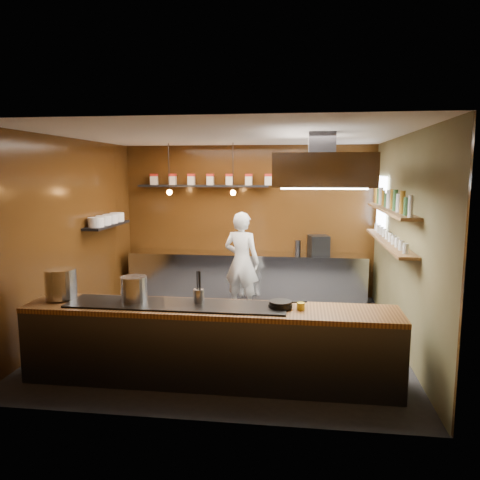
% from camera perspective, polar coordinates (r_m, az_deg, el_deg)
% --- Properties ---
extents(floor, '(5.00, 5.00, 0.00)m').
position_cam_1_polar(floor, '(7.32, -1.19, -11.51)').
color(floor, black).
rests_on(floor, ground).
extents(back_wall, '(5.00, 0.00, 5.00)m').
position_cam_1_polar(back_wall, '(9.41, 1.06, 2.34)').
color(back_wall, '#311B09').
rests_on(back_wall, ground).
extents(left_wall, '(0.00, 5.00, 5.00)m').
position_cam_1_polar(left_wall, '(7.73, -19.88, 0.53)').
color(left_wall, '#311B09').
rests_on(left_wall, ground).
extents(right_wall, '(0.00, 5.00, 5.00)m').
position_cam_1_polar(right_wall, '(7.03, 19.36, -0.18)').
color(right_wall, brown).
rests_on(right_wall, ground).
extents(ceiling, '(5.00, 5.00, 0.00)m').
position_cam_1_polar(ceiling, '(6.90, -1.27, 12.63)').
color(ceiling, silver).
rests_on(ceiling, back_wall).
extents(window_pane, '(0.00, 1.00, 1.00)m').
position_cam_1_polar(window_pane, '(8.64, 16.87, 4.11)').
color(window_pane, white).
rests_on(window_pane, right_wall).
extents(prep_counter, '(4.60, 0.65, 0.90)m').
position_cam_1_polar(prep_counter, '(9.26, 0.82, -4.35)').
color(prep_counter, silver).
rests_on(prep_counter, floor).
extents(pass_counter, '(4.40, 0.72, 0.94)m').
position_cam_1_polar(pass_counter, '(5.68, -3.72, -12.51)').
color(pass_counter, '#38383D').
rests_on(pass_counter, floor).
extents(tin_shelf, '(2.60, 0.26, 0.04)m').
position_cam_1_polar(tin_shelf, '(9.37, -4.54, 6.58)').
color(tin_shelf, black).
rests_on(tin_shelf, back_wall).
extents(plate_shelf, '(0.30, 1.40, 0.04)m').
position_cam_1_polar(plate_shelf, '(8.55, -15.89, 1.76)').
color(plate_shelf, black).
rests_on(plate_shelf, left_wall).
extents(bottle_shelf_upper, '(0.26, 2.80, 0.04)m').
position_cam_1_polar(bottle_shelf_upper, '(7.24, 17.80, 3.48)').
color(bottle_shelf_upper, brown).
rests_on(bottle_shelf_upper, right_wall).
extents(bottle_shelf_lower, '(0.26, 2.80, 0.04)m').
position_cam_1_polar(bottle_shelf_lower, '(7.29, 17.64, -0.20)').
color(bottle_shelf_lower, brown).
rests_on(bottle_shelf_lower, right_wall).
extents(extractor_hood, '(1.20, 2.00, 0.72)m').
position_cam_1_polar(extractor_hood, '(6.41, 9.89, 8.41)').
color(extractor_hood, '#38383D').
rests_on(extractor_hood, ceiling).
extents(pendant_left, '(0.10, 0.10, 0.95)m').
position_cam_1_polar(pendant_left, '(8.85, -8.61, 6.10)').
color(pendant_left, black).
rests_on(pendant_left, ceiling).
extents(pendant_right, '(0.10, 0.10, 0.95)m').
position_cam_1_polar(pendant_right, '(8.60, -0.86, 6.13)').
color(pendant_right, black).
rests_on(pendant_right, ceiling).
extents(storage_tins, '(2.43, 0.13, 0.22)m').
position_cam_1_polar(storage_tins, '(9.34, -3.64, 7.39)').
color(storage_tins, beige).
rests_on(storage_tins, tin_shelf).
extents(plate_stacks, '(0.26, 1.16, 0.16)m').
position_cam_1_polar(plate_stacks, '(8.54, -15.91, 2.42)').
color(plate_stacks, white).
rests_on(plate_stacks, plate_shelf).
extents(bottles, '(0.06, 2.66, 0.24)m').
position_cam_1_polar(bottles, '(7.23, 17.85, 4.58)').
color(bottles, silver).
rests_on(bottles, bottle_shelf_upper).
extents(wine_glasses, '(0.07, 2.37, 0.13)m').
position_cam_1_polar(wine_glasses, '(7.28, 17.67, 0.46)').
color(wine_glasses, silver).
rests_on(wine_glasses, bottle_shelf_lower).
extents(stockpot_large, '(0.44, 0.44, 0.36)m').
position_cam_1_polar(stockpot_large, '(6.17, -21.00, -4.97)').
color(stockpot_large, '#B7BABF').
rests_on(stockpot_large, pass_counter).
extents(stockpot_small, '(0.40, 0.40, 0.30)m').
position_cam_1_polar(stockpot_small, '(5.80, -12.82, -5.80)').
color(stockpot_small, silver).
rests_on(stockpot_small, pass_counter).
extents(utensil_crock, '(0.15, 0.15, 0.16)m').
position_cam_1_polar(utensil_crock, '(5.62, -5.05, -6.80)').
color(utensil_crock, '#B8BAC0').
rests_on(utensil_crock, pass_counter).
extents(frying_pan, '(0.44, 0.28, 0.07)m').
position_cam_1_polar(frying_pan, '(5.45, 5.00, -7.78)').
color(frying_pan, black).
rests_on(frying_pan, pass_counter).
extents(butter_jar, '(0.12, 0.12, 0.08)m').
position_cam_1_polar(butter_jar, '(5.43, 7.44, -8.01)').
color(butter_jar, yellow).
rests_on(butter_jar, pass_counter).
extents(espresso_machine, '(0.43, 0.42, 0.36)m').
position_cam_1_polar(espresso_machine, '(9.17, 9.57, -0.58)').
color(espresso_machine, black).
rests_on(espresso_machine, prep_counter).
extents(chef, '(0.74, 0.59, 1.79)m').
position_cam_1_polar(chef, '(8.32, 0.20, -2.68)').
color(chef, white).
rests_on(chef, floor).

